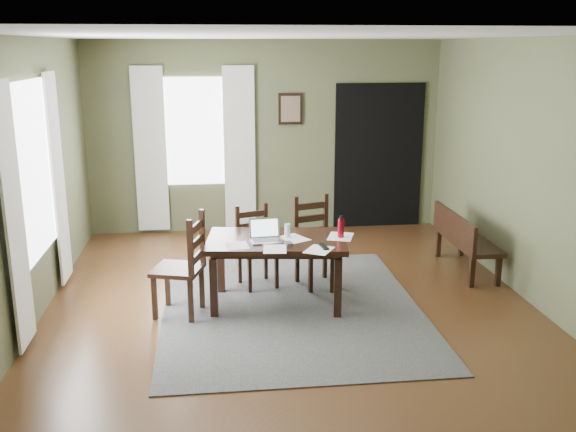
{
  "coord_description": "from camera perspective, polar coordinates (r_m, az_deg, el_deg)",
  "views": [
    {
      "loc": [
        -0.75,
        -6.08,
        2.61
      ],
      "look_at": [
        0.0,
        0.3,
        0.9
      ],
      "focal_mm": 40.0,
      "sensor_mm": 36.0,
      "label": 1
    }
  ],
  "objects": [
    {
      "name": "bench",
      "position": [
        7.87,
        15.27,
        -1.75
      ],
      "size": [
        0.41,
        1.26,
        0.71
      ],
      "rotation": [
        0.0,
        0.0,
        1.57
      ],
      "color": "black",
      "rests_on": "ground"
    },
    {
      "name": "paper_e",
      "position": [
        6.17,
        -1.18,
        -2.96
      ],
      "size": [
        0.25,
        0.31,
        0.0
      ],
      "primitive_type": "cube",
      "rotation": [
        0.0,
        0.0,
        -0.1
      ],
      "color": "white",
      "rests_on": "dining_table"
    },
    {
      "name": "chair_back_left",
      "position": [
        7.13,
        -2.85,
        -2.81
      ],
      "size": [
        0.49,
        0.49,
        0.89
      ],
      "rotation": [
        0.0,
        0.0,
        0.3
      ],
      "color": "black",
      "rests_on": "rug"
    },
    {
      "name": "paper_d",
      "position": [
        6.59,
        4.69,
        -1.83
      ],
      "size": [
        0.33,
        0.37,
        0.0
      ],
      "primitive_type": "cube",
      "rotation": [
        0.0,
        0.0,
        -0.34
      ],
      "color": "white",
      "rests_on": "dining_table"
    },
    {
      "name": "chair_end",
      "position": [
        6.39,
        -9.31,
        -4.47
      ],
      "size": [
        0.56,
        0.56,
        1.04
      ],
      "rotation": [
        0.0,
        0.0,
        -1.85
      ],
      "color": "black",
      "rests_on": "rug"
    },
    {
      "name": "paper_a",
      "position": [
        6.3,
        -4.53,
        -2.64
      ],
      "size": [
        0.24,
        0.3,
        0.0
      ],
      "primitive_type": "cube",
      "rotation": [
        0.0,
        0.0,
        0.12
      ],
      "color": "white",
      "rests_on": "dining_table"
    },
    {
      "name": "paper_b",
      "position": [
        6.15,
        2.77,
        -3.03
      ],
      "size": [
        0.34,
        0.37,
        0.0
      ],
      "primitive_type": "cube",
      "rotation": [
        0.0,
        0.0,
        -0.53
      ],
      "color": "white",
      "rests_on": "dining_table"
    },
    {
      "name": "curtain_left_near",
      "position": [
        5.88,
        -23.17,
        -0.18
      ],
      "size": [
        0.03,
        0.48,
        2.3
      ],
      "color": "silver",
      "rests_on": "ground"
    },
    {
      "name": "tv_remote",
      "position": [
        6.23,
        3.18,
        -2.73
      ],
      "size": [
        0.08,
        0.2,
        0.02
      ],
      "primitive_type": "cube",
      "rotation": [
        0.0,
        0.0,
        0.14
      ],
      "color": "black",
      "rests_on": "dining_table"
    },
    {
      "name": "laptop",
      "position": [
        6.45,
        -2.01,
        -1.68
      ],
      "size": [
        0.33,
        0.27,
        0.21
      ],
      "rotation": [
        0.0,
        0.0,
        0.09
      ],
      "color": "#B7B7BC",
      "rests_on": "dining_table"
    },
    {
      "name": "curtain_back_right",
      "position": [
        9.13,
        -4.34,
        5.98
      ],
      "size": [
        0.44,
        0.03,
        2.3
      ],
      "color": "silver",
      "rests_on": "ground"
    },
    {
      "name": "curtain_back_left",
      "position": [
        9.17,
        -12.14,
        5.72
      ],
      "size": [
        0.44,
        0.03,
        2.3
      ],
      "color": "silver",
      "rests_on": "ground"
    },
    {
      "name": "drinking_glass",
      "position": [
        6.54,
        -0.05,
        -1.3
      ],
      "size": [
        0.07,
        0.07,
        0.14
      ],
      "primitive_type": "cylinder",
      "rotation": [
        0.0,
        0.0,
        0.12
      ],
      "color": "silver",
      "rests_on": "dining_table"
    },
    {
      "name": "curtain_left_far",
      "position": [
        7.43,
        -19.76,
        3.09
      ],
      "size": [
        0.03,
        0.48,
        2.3
      ],
      "color": "silver",
      "rests_on": "ground"
    },
    {
      "name": "water_bottle",
      "position": [
        6.54,
        4.73,
        -1.02
      ],
      "size": [
        0.08,
        0.08,
        0.23
      ],
      "rotation": [
        0.0,
        0.0,
        -0.14
      ],
      "color": "maroon",
      "rests_on": "dining_table"
    },
    {
      "name": "computer_mouse",
      "position": [
        6.27,
        0.06,
        -2.51
      ],
      "size": [
        0.07,
        0.11,
        0.04
      ],
      "primitive_type": "cube",
      "rotation": [
        0.0,
        0.0,
        0.13
      ],
      "color": "#3F3F42",
      "rests_on": "dining_table"
    },
    {
      "name": "window_left",
      "position": [
        6.61,
        -21.72,
        3.74
      ],
      "size": [
        0.01,
        1.3,
        1.7
      ],
      "color": "white",
      "rests_on": "ground"
    },
    {
      "name": "ground",
      "position": [
        6.66,
        0.31,
        -8.21
      ],
      "size": [
        5.0,
        6.0,
        0.01
      ],
      "color": "#492C16"
    },
    {
      "name": "room_shell",
      "position": [
        6.18,
        0.33,
        7.41
      ],
      "size": [
        5.02,
        6.02,
        2.71
      ],
      "color": "#535839",
      "rests_on": "ground"
    },
    {
      "name": "rug",
      "position": [
        6.65,
        0.31,
        -8.13
      ],
      "size": [
        2.6,
        3.2,
        0.01
      ],
      "color": "#404040",
      "rests_on": "ground"
    },
    {
      "name": "window_back",
      "position": [
        9.13,
        -8.3,
        7.44
      ],
      "size": [
        1.0,
        0.01,
        1.5
      ],
      "color": "white",
      "rests_on": "ground"
    },
    {
      "name": "dining_table",
      "position": [
        6.53,
        -1.03,
        -2.75
      ],
      "size": [
        1.5,
        1.01,
        0.7
      ],
      "rotation": [
        0.0,
        0.0,
        -0.13
      ],
      "color": "black",
      "rests_on": "rug"
    },
    {
      "name": "paper_c",
      "position": [
        6.51,
        0.53,
        -2.01
      ],
      "size": [
        0.34,
        0.37,
        0.0
      ],
      "primitive_type": "cube",
      "rotation": [
        0.0,
        0.0,
        0.51
      ],
      "color": "white",
      "rests_on": "dining_table"
    },
    {
      "name": "doorway_back",
      "position": [
        9.49,
        8.06,
        5.29
      ],
      "size": [
        1.3,
        0.03,
        2.1
      ],
      "color": "black",
      "rests_on": "ground"
    },
    {
      "name": "framed_picture",
      "position": [
        9.15,
        0.22,
        9.51
      ],
      "size": [
        0.34,
        0.03,
        0.44
      ],
      "color": "black",
      "rests_on": "ground"
    },
    {
      "name": "chair_back_right",
      "position": [
        7.15,
        2.51,
        -2.39
      ],
      "size": [
        0.54,
        0.54,
        0.99
      ],
      "rotation": [
        0.0,
        0.0,
        0.29
      ],
      "color": "black",
      "rests_on": "rug"
    }
  ]
}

